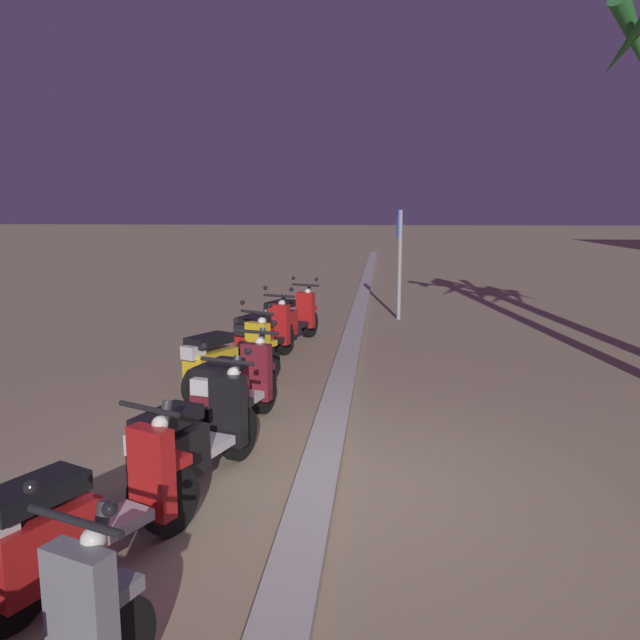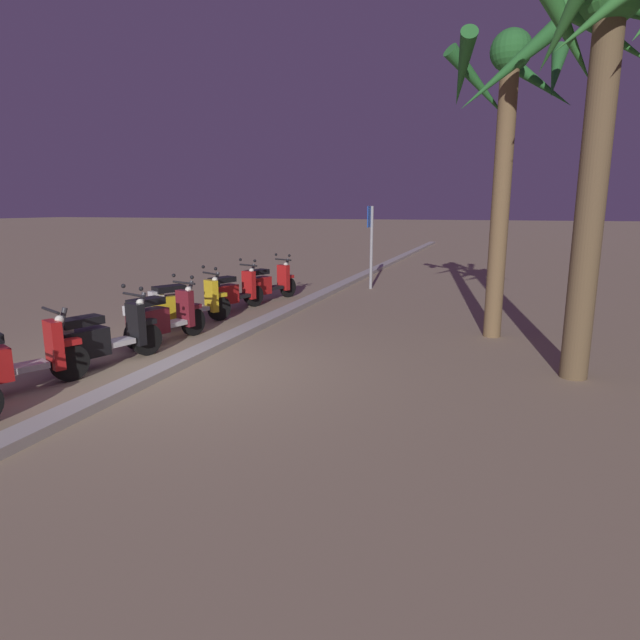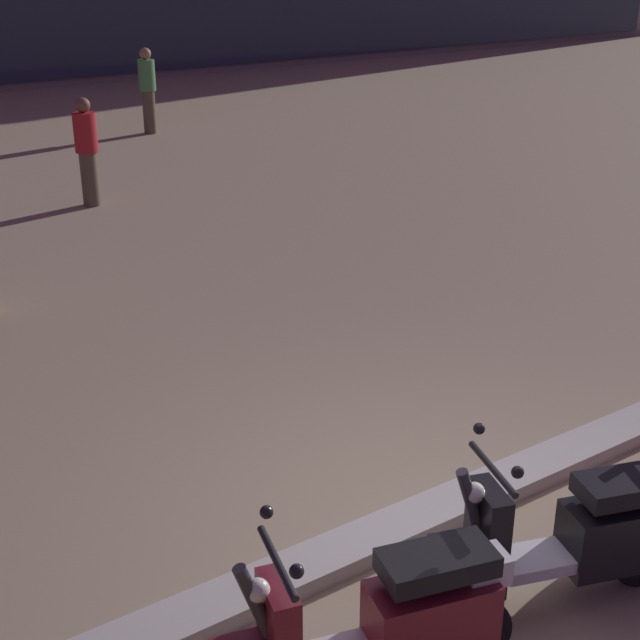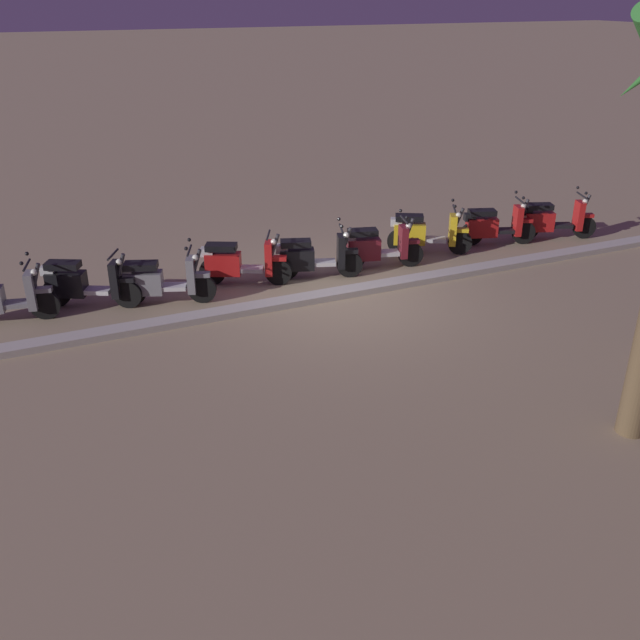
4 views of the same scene
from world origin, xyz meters
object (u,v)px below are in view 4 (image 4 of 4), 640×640
at_px(scooter_maroon_tail_end, 376,247).
at_px(scooter_grey_lead_nearest, 159,281).
at_px(scooter_yellow_mid_centre, 423,233).
at_px(scooter_red_gap_after_mid, 238,263).
at_px(scooter_black_far_back, 82,283).
at_px(scooter_black_mid_front, 311,257).
at_px(scooter_red_mid_rear, 551,220).
at_px(scooter_red_last_in_row, 493,226).

height_order(scooter_maroon_tail_end, scooter_grey_lead_nearest, same).
distance_m(scooter_yellow_mid_centre, scooter_red_gap_after_mid, 4.25).
distance_m(scooter_yellow_mid_centre, scooter_black_far_back, 7.16).
distance_m(scooter_black_mid_front, scooter_grey_lead_nearest, 3.04).
bearing_deg(scooter_red_gap_after_mid, scooter_black_far_back, -1.74).
xyz_separation_m(scooter_grey_lead_nearest, scooter_black_far_back, (1.31, -0.40, 0.02)).
relative_size(scooter_red_mid_rear, scooter_yellow_mid_centre, 1.06).
distance_m(scooter_maroon_tail_end, scooter_grey_lead_nearest, 4.48).
height_order(scooter_red_mid_rear, scooter_yellow_mid_centre, same).
height_order(scooter_red_gap_after_mid, scooter_black_far_back, same).
bearing_deg(scooter_grey_lead_nearest, scooter_black_mid_front, -179.22).
relative_size(scooter_yellow_mid_centre, scooter_black_mid_front, 0.97).
xyz_separation_m(scooter_yellow_mid_centre, scooter_black_far_back, (7.16, 0.03, -0.00)).
distance_m(scooter_maroon_tail_end, scooter_black_far_back, 5.80).
bearing_deg(scooter_maroon_tail_end, scooter_yellow_mid_centre, -163.30).
relative_size(scooter_red_last_in_row, scooter_black_mid_front, 0.96).
xyz_separation_m(scooter_yellow_mid_centre, scooter_red_gap_after_mid, (4.25, 0.12, -0.01)).
xyz_separation_m(scooter_black_mid_front, scooter_grey_lead_nearest, (3.04, 0.04, 0.00)).
bearing_deg(scooter_red_mid_rear, scooter_red_gap_after_mid, -1.68).
xyz_separation_m(scooter_maroon_tail_end, scooter_black_far_back, (5.78, -0.39, 0.00)).
bearing_deg(scooter_black_far_back, scooter_yellow_mid_centre, -179.78).
bearing_deg(scooter_red_mid_rear, scooter_maroon_tail_end, 0.97).
bearing_deg(scooter_black_mid_front, scooter_red_last_in_row, -176.84).
bearing_deg(scooter_red_gap_after_mid, scooter_black_mid_front, 169.29).
height_order(scooter_red_last_in_row, scooter_yellow_mid_centre, same).
distance_m(scooter_red_last_in_row, scooter_black_far_back, 8.91).
height_order(scooter_red_last_in_row, scooter_red_gap_after_mid, scooter_red_last_in_row).
xyz_separation_m(scooter_maroon_tail_end, scooter_red_gap_after_mid, (2.88, -0.30, -0.01)).
xyz_separation_m(scooter_red_last_in_row, scooter_yellow_mid_centre, (1.75, -0.14, 0.01)).
bearing_deg(scooter_grey_lead_nearest, scooter_black_far_back, -17.10).
bearing_deg(scooter_black_mid_front, scooter_black_far_back, -4.74).
xyz_separation_m(scooter_black_mid_front, scooter_red_gap_after_mid, (1.44, -0.27, 0.01)).
bearing_deg(scooter_black_mid_front, scooter_yellow_mid_centre, -172.15).
xyz_separation_m(scooter_red_mid_rear, scooter_black_mid_front, (6.03, 0.05, -0.01)).
relative_size(scooter_yellow_mid_centre, scooter_maroon_tail_end, 0.97).
height_order(scooter_red_mid_rear, scooter_black_far_back, scooter_red_mid_rear).
xyz_separation_m(scooter_red_last_in_row, scooter_grey_lead_nearest, (7.60, 0.29, -0.00)).
height_order(scooter_red_last_in_row, scooter_black_far_back, scooter_red_last_in_row).
relative_size(scooter_black_mid_front, scooter_red_gap_after_mid, 1.03).
height_order(scooter_red_last_in_row, scooter_grey_lead_nearest, same).
relative_size(scooter_red_gap_after_mid, scooter_black_far_back, 1.00).
relative_size(scooter_grey_lead_nearest, scooter_black_far_back, 1.01).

